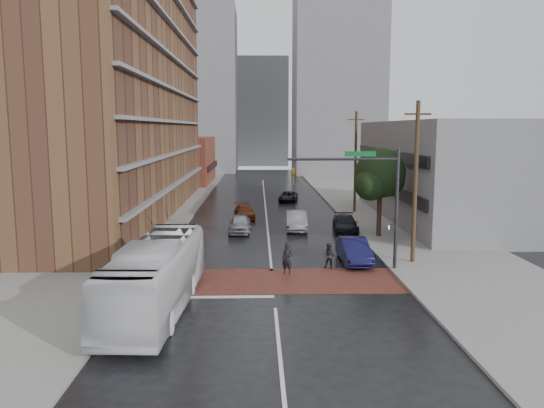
{
  "coord_description": "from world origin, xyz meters",
  "views": [
    {
      "loc": [
        -0.79,
        -27.86,
        8.35
      ],
      "look_at": [
        0.11,
        6.07,
        3.5
      ],
      "focal_mm": 35.0,
      "sensor_mm": 36.0,
      "label": 1
    }
  ],
  "objects_px": {
    "suv_travel": "(288,197)",
    "car_parked_near": "(354,251)",
    "transit_bus": "(156,276)",
    "car_travel_b": "(296,221)",
    "car_travel_c": "(245,212)",
    "pedestrian_a": "(287,259)",
    "pedestrian_b": "(329,256)",
    "car_travel_a": "(240,224)",
    "car_parked_far": "(342,221)",
    "car_parked_mid": "(346,224)"
  },
  "relations": [
    {
      "from": "suv_travel",
      "to": "car_travel_c",
      "type": "bearing_deg",
      "value": -103.7
    },
    {
      "from": "car_travel_c",
      "to": "pedestrian_b",
      "type": "bearing_deg",
      "value": -80.46
    },
    {
      "from": "pedestrian_b",
      "to": "car_parked_near",
      "type": "relative_size",
      "value": 0.33
    },
    {
      "from": "transit_bus",
      "to": "car_parked_near",
      "type": "distance_m",
      "value": 13.62
    },
    {
      "from": "suv_travel",
      "to": "car_parked_near",
      "type": "xyz_separation_m",
      "value": [
        2.52,
        -28.05,
        0.18
      ]
    },
    {
      "from": "transit_bus",
      "to": "suv_travel",
      "type": "relative_size",
      "value": 2.78
    },
    {
      "from": "car_travel_a",
      "to": "suv_travel",
      "type": "distance_m",
      "value": 18.73
    },
    {
      "from": "transit_bus",
      "to": "car_parked_near",
      "type": "relative_size",
      "value": 2.51
    },
    {
      "from": "car_travel_c",
      "to": "car_travel_b",
      "type": "bearing_deg",
      "value": -60.99
    },
    {
      "from": "car_parked_far",
      "to": "car_travel_c",
      "type": "bearing_deg",
      "value": 151.92
    },
    {
      "from": "car_travel_a",
      "to": "car_parked_mid",
      "type": "distance_m",
      "value": 8.58
    },
    {
      "from": "pedestrian_a",
      "to": "suv_travel",
      "type": "height_order",
      "value": "pedestrian_a"
    },
    {
      "from": "pedestrian_b",
      "to": "suv_travel",
      "type": "distance_m",
      "value": 29.43
    },
    {
      "from": "car_parked_mid",
      "to": "pedestrian_a",
      "type": "bearing_deg",
      "value": -109.03
    },
    {
      "from": "transit_bus",
      "to": "car_parked_far",
      "type": "relative_size",
      "value": 3.15
    },
    {
      "from": "car_travel_a",
      "to": "suv_travel",
      "type": "relative_size",
      "value": 1.0
    },
    {
      "from": "transit_bus",
      "to": "suv_travel",
      "type": "distance_m",
      "value": 37.36
    },
    {
      "from": "transit_bus",
      "to": "car_travel_c",
      "type": "xyz_separation_m",
      "value": [
        3.44,
        25.28,
        -1.01
      ]
    },
    {
      "from": "transit_bus",
      "to": "car_parked_mid",
      "type": "height_order",
      "value": "transit_bus"
    },
    {
      "from": "pedestrian_b",
      "to": "pedestrian_a",
      "type": "bearing_deg",
      "value": -134.24
    },
    {
      "from": "car_parked_far",
      "to": "car_travel_b",
      "type": "bearing_deg",
      "value": -164.61
    },
    {
      "from": "car_travel_a",
      "to": "car_travel_c",
      "type": "xyz_separation_m",
      "value": [
        0.22,
        6.9,
        -0.11
      ]
    },
    {
      "from": "transit_bus",
      "to": "pedestrian_a",
      "type": "xyz_separation_m",
      "value": [
        6.38,
        5.87,
        -0.72
      ]
    },
    {
      "from": "pedestrian_a",
      "to": "car_parked_far",
      "type": "distance_m",
      "value": 15.15
    },
    {
      "from": "car_travel_c",
      "to": "car_parked_mid",
      "type": "height_order",
      "value": "car_parked_mid"
    },
    {
      "from": "transit_bus",
      "to": "car_travel_b",
      "type": "xyz_separation_m",
      "value": [
        7.88,
        19.24,
        -0.84
      ]
    },
    {
      "from": "car_parked_far",
      "to": "transit_bus",
      "type": "bearing_deg",
      "value": -116.44
    },
    {
      "from": "pedestrian_a",
      "to": "car_parked_near",
      "type": "distance_m",
      "value": 5.0
    },
    {
      "from": "pedestrian_a",
      "to": "car_parked_near",
      "type": "bearing_deg",
      "value": 52.29
    },
    {
      "from": "pedestrian_a",
      "to": "car_travel_c",
      "type": "distance_m",
      "value": 19.63
    },
    {
      "from": "car_travel_b",
      "to": "suv_travel",
      "type": "height_order",
      "value": "car_travel_b"
    },
    {
      "from": "car_travel_c",
      "to": "suv_travel",
      "type": "relative_size",
      "value": 1.0
    },
    {
      "from": "car_travel_a",
      "to": "car_parked_mid",
      "type": "height_order",
      "value": "car_travel_a"
    },
    {
      "from": "transit_bus",
      "to": "car_travel_c",
      "type": "distance_m",
      "value": 25.53
    },
    {
      "from": "car_travel_a",
      "to": "car_parked_far",
      "type": "relative_size",
      "value": 1.14
    },
    {
      "from": "pedestrian_b",
      "to": "car_travel_c",
      "type": "bearing_deg",
      "value": 128.75
    },
    {
      "from": "pedestrian_a",
      "to": "pedestrian_b",
      "type": "bearing_deg",
      "value": 45.93
    },
    {
      "from": "car_parked_near",
      "to": "car_travel_a",
      "type": "bearing_deg",
      "value": 125.97
    },
    {
      "from": "transit_bus",
      "to": "car_travel_b",
      "type": "bearing_deg",
      "value": 70.15
    },
    {
      "from": "car_parked_near",
      "to": "car_travel_c",
      "type": "bearing_deg",
      "value": 112.4
    },
    {
      "from": "car_travel_a",
      "to": "car_parked_far",
      "type": "height_order",
      "value": "car_travel_a"
    },
    {
      "from": "car_travel_b",
      "to": "pedestrian_b",
      "type": "bearing_deg",
      "value": -82.91
    },
    {
      "from": "pedestrian_a",
      "to": "car_travel_a",
      "type": "height_order",
      "value": "pedestrian_a"
    },
    {
      "from": "transit_bus",
      "to": "car_travel_a",
      "type": "bearing_deg",
      "value": 82.48
    },
    {
      "from": "car_travel_c",
      "to": "suv_travel",
      "type": "height_order",
      "value": "car_travel_c"
    },
    {
      "from": "car_travel_a",
      "to": "car_travel_c",
      "type": "relative_size",
      "value": 1.0
    },
    {
      "from": "car_travel_b",
      "to": "car_parked_mid",
      "type": "relative_size",
      "value": 1.03
    },
    {
      "from": "pedestrian_b",
      "to": "car_travel_c",
      "type": "relative_size",
      "value": 0.36
    },
    {
      "from": "transit_bus",
      "to": "car_parked_far",
      "type": "bearing_deg",
      "value": 61.92
    },
    {
      "from": "suv_travel",
      "to": "car_parked_near",
      "type": "height_order",
      "value": "car_parked_near"
    }
  ]
}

